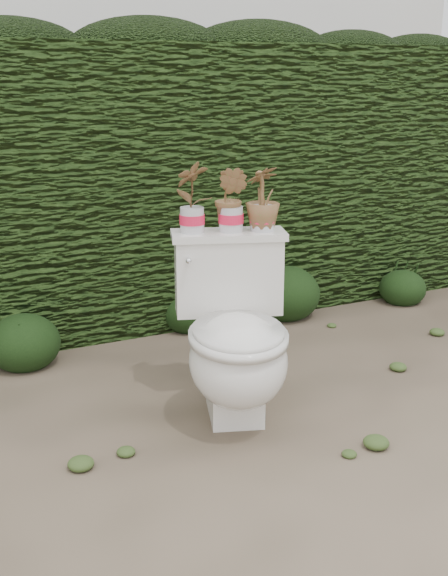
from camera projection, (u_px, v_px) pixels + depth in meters
name	position (u px, v px, depth m)	size (l,w,h in m)	color
ground	(271.00, 408.00, 3.23)	(60.00, 60.00, 0.00)	#7E6C57
hedge	(144.00, 182.00, 4.38)	(8.00, 1.00, 1.60)	#2E4A18
house_wall	(58.00, 19.00, 8.07)	(8.00, 3.50, 4.00)	silver
toilet	(235.00, 341.00, 3.04)	(0.65, 0.79, 0.78)	silver
potted_plant_left	(192.00, 198.00, 3.09)	(0.16, 0.11, 0.30)	#346C21
potted_plant_center	(231.00, 201.00, 3.11)	(0.15, 0.12, 0.27)	#346C21
potted_plant_right	(263.00, 200.00, 3.13)	(0.15, 0.15, 0.27)	#346C21
liriope_clump_2	(23.00, 338.00, 3.66)	(0.37, 0.37, 0.30)	#1A3111
liriope_clump_3	(190.00, 307.00, 4.20)	(0.32, 0.32, 0.26)	#1A3111
liriope_clump_4	(285.00, 289.00, 4.40)	(0.43, 0.43, 0.34)	#1A3111
liriope_clump_5	(403.00, 284.00, 4.68)	(0.30, 0.30, 0.24)	#1A3111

